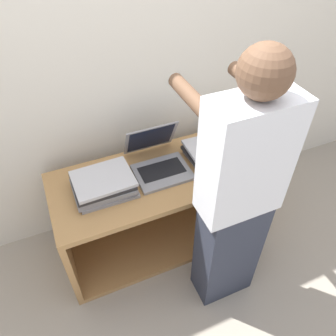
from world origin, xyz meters
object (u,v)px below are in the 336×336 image
at_px(laptop_stack_right, 214,152).
at_px(laptop_open, 158,161).
at_px(laptop_stack_left, 104,184).
at_px(person, 236,201).

bearing_deg(laptop_stack_right, laptop_open, 170.68).
relative_size(laptop_stack_left, person, 0.22).
height_order(laptop_stack_left, person, person).
bearing_deg(laptop_open, person, -70.98).
bearing_deg(laptop_stack_left, laptop_open, 9.82).
xyz_separation_m(laptop_stack_right, person, (-0.17, -0.51, 0.12)).
distance_m(laptop_stack_left, laptop_stack_right, 0.74).
bearing_deg(laptop_stack_left, person, -41.72).
relative_size(laptop_open, person, 0.24).
bearing_deg(laptop_open, laptop_stack_left, -170.18).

